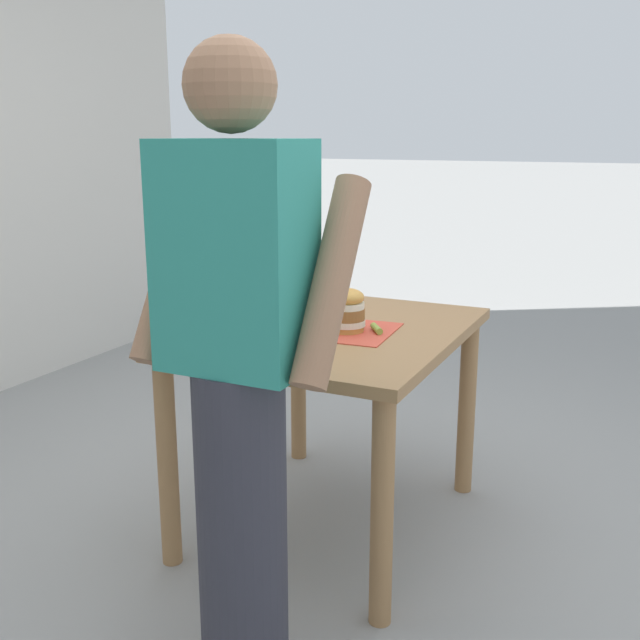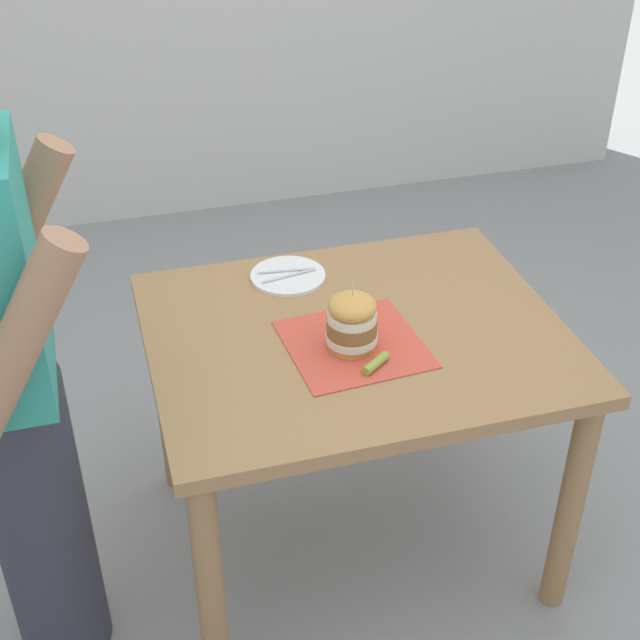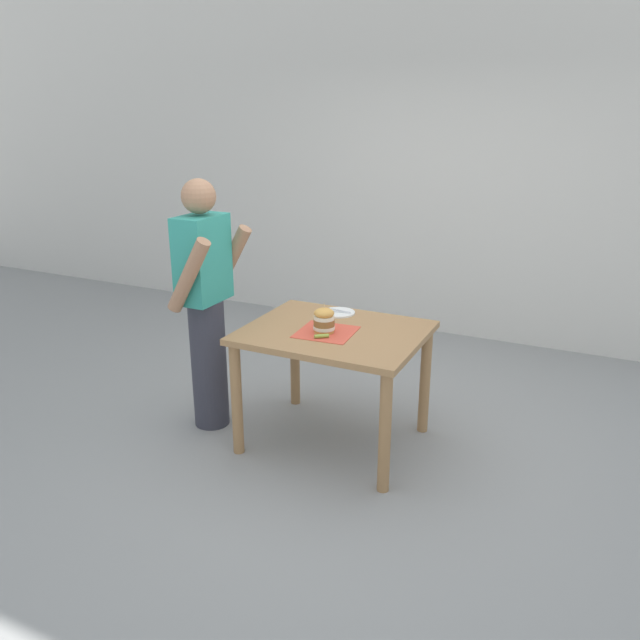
{
  "view_description": "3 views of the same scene",
  "coord_description": "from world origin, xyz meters",
  "px_view_note": "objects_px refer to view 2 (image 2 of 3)",
  "views": [
    {
      "loc": [
        -1.1,
        2.4,
        1.47
      ],
      "look_at": [
        0.0,
        0.1,
        0.84
      ],
      "focal_mm": 42.0,
      "sensor_mm": 36.0,
      "label": 1
    },
    {
      "loc": [
        -1.86,
        0.63,
        2.12
      ],
      "look_at": [
        0.0,
        0.1,
        0.84
      ],
      "focal_mm": 50.0,
      "sensor_mm": 36.0,
      "label": 2
    },
    {
      "loc": [
        -3.35,
        -1.5,
        2.1
      ],
      "look_at": [
        0.0,
        0.1,
        0.84
      ],
      "focal_mm": 35.0,
      "sensor_mm": 36.0,
      "label": 3
    }
  ],
  "objects_px": {
    "sandwich": "(352,322)",
    "pickle_spear": "(376,363)",
    "side_plate_with_forks": "(288,276)",
    "diner_across_table": "(10,386)",
    "patio_table": "(355,368)"
  },
  "relations": [
    {
      "from": "side_plate_with_forks",
      "to": "sandwich",
      "type": "bearing_deg",
      "value": -169.42
    },
    {
      "from": "sandwich",
      "to": "pickle_spear",
      "type": "relative_size",
      "value": 2.17
    },
    {
      "from": "patio_table",
      "to": "diner_across_table",
      "type": "distance_m",
      "value": 0.91
    },
    {
      "from": "patio_table",
      "to": "diner_across_table",
      "type": "bearing_deg",
      "value": 99.12
    },
    {
      "from": "pickle_spear",
      "to": "diner_across_table",
      "type": "relative_size",
      "value": 0.05
    },
    {
      "from": "pickle_spear",
      "to": "side_plate_with_forks",
      "type": "xyz_separation_m",
      "value": [
        0.49,
        0.1,
        -0.01
      ]
    },
    {
      "from": "sandwich",
      "to": "diner_across_table",
      "type": "bearing_deg",
      "value": 94.5
    },
    {
      "from": "pickle_spear",
      "to": "sandwich",
      "type": "bearing_deg",
      "value": 17.19
    },
    {
      "from": "sandwich",
      "to": "diner_across_table",
      "type": "distance_m",
      "value": 0.83
    },
    {
      "from": "side_plate_with_forks",
      "to": "patio_table",
      "type": "bearing_deg",
      "value": -160.78
    },
    {
      "from": "patio_table",
      "to": "pickle_spear",
      "type": "distance_m",
      "value": 0.23
    },
    {
      "from": "sandwich",
      "to": "pickle_spear",
      "type": "xyz_separation_m",
      "value": [
        -0.1,
        -0.03,
        -0.07
      ]
    },
    {
      "from": "sandwich",
      "to": "side_plate_with_forks",
      "type": "relative_size",
      "value": 0.87
    },
    {
      "from": "patio_table",
      "to": "sandwich",
      "type": "distance_m",
      "value": 0.22
    },
    {
      "from": "side_plate_with_forks",
      "to": "diner_across_table",
      "type": "distance_m",
      "value": 0.89
    }
  ]
}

